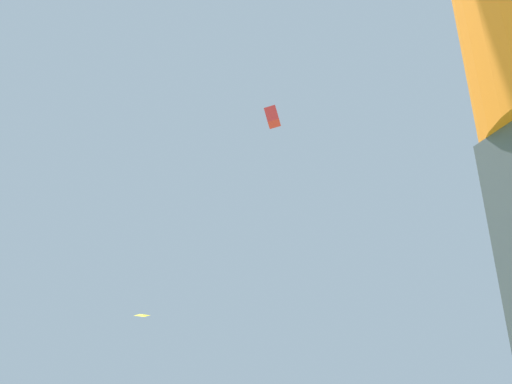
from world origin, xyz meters
name	(u,v)px	position (x,y,z in m)	size (l,w,h in m)	color
distant_kite_red_high_left	(272,117)	(5.67, 31.35, 20.53)	(1.26, 1.27, 1.55)	red
distant_kite_yellow_low_right	(142,315)	(-1.44, 19.14, 4.22)	(0.55, 0.54, 0.23)	yellow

